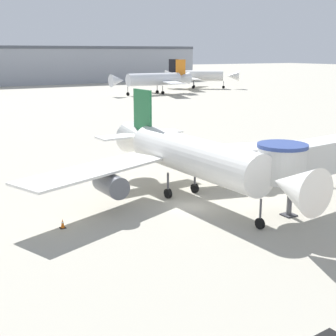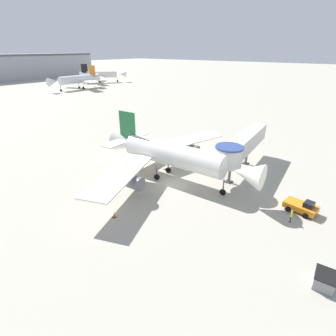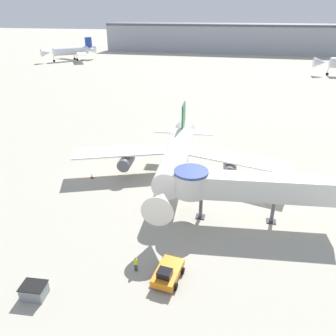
{
  "view_description": "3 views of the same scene",
  "coord_description": "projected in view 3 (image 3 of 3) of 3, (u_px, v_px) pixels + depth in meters",
  "views": [
    {
      "loc": [
        -21.71,
        -33.85,
        13.6
      ],
      "look_at": [
        -4.25,
        -3.38,
        4.83
      ],
      "focal_mm": 50.0,
      "sensor_mm": 36.0,
      "label": 1
    },
    {
      "loc": [
        -28.63,
        -21.82,
        19.24
      ],
      "look_at": [
        -0.65,
        0.74,
        2.78
      ],
      "focal_mm": 28.0,
      "sensor_mm": 36.0,
      "label": 2
    },
    {
      "loc": [
        9.59,
        -40.31,
        23.27
      ],
      "look_at": [
        0.74,
        -1.42,
        3.95
      ],
      "focal_mm": 35.0,
      "sensor_mm": 36.0,
      "label": 3
    }
  ],
  "objects": [
    {
      "name": "pushback_tug_orange",
      "position": [
        168.0,
        273.0,
        31.05
      ],
      "size": [
        2.86,
        4.13,
        1.73
      ],
      "rotation": [
        0.0,
        0.0,
        -0.12
      ],
      "color": "orange",
      "rests_on": "ground_plane"
    },
    {
      "name": "traffic_cone_port_wing",
      "position": [
        92.0,
        176.0,
        50.03
      ],
      "size": [
        0.46,
        0.46,
        0.77
      ],
      "color": "black",
      "rests_on": "ground_plane"
    },
    {
      "name": "service_container_gray",
      "position": [
        34.0,
        291.0,
        29.22
      ],
      "size": [
        2.32,
        1.88,
        1.31
      ],
      "rotation": [
        0.0,
        0.0,
        0.09
      ],
      "color": "gray",
      "rests_on": "ground_plane"
    },
    {
      "name": "background_jet_blue_tail",
      "position": [
        72.0,
        51.0,
        164.5
      ],
      "size": [
        23.63,
        23.7,
        10.68
      ],
      "rotation": [
        0.0,
        0.0,
        -0.72
      ],
      "color": "silver",
      "rests_on": "ground_plane"
    },
    {
      "name": "ground_plane",
      "position": [
        165.0,
        188.0,
        47.44
      ],
      "size": [
        800.0,
        800.0,
        0.0
      ],
      "primitive_type": "plane",
      "color": "#A8A393"
    },
    {
      "name": "ground_crew_marshaller",
      "position": [
        136.0,
        263.0,
        31.94
      ],
      "size": [
        0.36,
        0.26,
        1.71
      ],
      "rotation": [
        0.0,
        0.0,
        0.22
      ],
      "color": "#1E2338",
      "rests_on": "ground_plane"
    },
    {
      "name": "terminal_building",
      "position": [
        257.0,
        38.0,
        194.59
      ],
      "size": [
        179.87,
        25.28,
        15.92
      ],
      "color": "#999EA8",
      "rests_on": "ground_plane"
    },
    {
      "name": "main_airplane",
      "position": [
        176.0,
        158.0,
        47.02
      ],
      "size": [
        32.78,
        26.27,
        9.73
      ],
      "rotation": [
        0.0,
        0.0,
        0.06
      ],
      "color": "white",
      "rests_on": "ground_plane"
    },
    {
      "name": "traffic_cone_starboard_wing",
      "position": [
        267.0,
        200.0,
        43.56
      ],
      "size": [
        0.51,
        0.51,
        0.83
      ],
      "color": "black",
      "rests_on": "ground_plane"
    },
    {
      "name": "jet_bridge",
      "position": [
        241.0,
        186.0,
        38.24
      ],
      "size": [
        18.64,
        5.18,
        6.39
      ],
      "rotation": [
        0.0,
        0.0,
        0.11
      ],
      "color": "silver",
      "rests_on": "ground_plane"
    }
  ]
}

